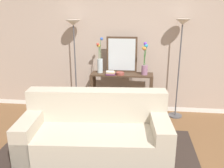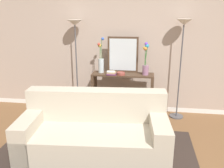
{
  "view_description": "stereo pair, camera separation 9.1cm",
  "coord_description": "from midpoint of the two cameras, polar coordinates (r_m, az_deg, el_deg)",
  "views": [
    {
      "loc": [
        0.24,
        -2.49,
        1.99
      ],
      "look_at": [
        -0.21,
        1.18,
        0.86
      ],
      "focal_mm": 38.91,
      "sensor_mm": 36.0,
      "label": 1
    },
    {
      "loc": [
        0.33,
        -2.47,
        1.99
      ],
      "look_at": [
        -0.21,
        1.18,
        0.86
      ],
      "focal_mm": 38.91,
      "sensor_mm": 36.0,
      "label": 2
    }
  ],
  "objects": [
    {
      "name": "back_wall",
      "position": [
        4.82,
        5.01,
        9.52
      ],
      "size": [
        12.0,
        0.15,
        2.73
      ],
      "color": "white",
      "rests_on": "ground"
    },
    {
      "name": "area_rug",
      "position": [
        3.53,
        -3.72,
        -17.18
      ],
      "size": [
        2.86,
        1.97,
        0.01
      ],
      "color": "#332823",
      "rests_on": "ground"
    },
    {
      "name": "couch",
      "position": [
        3.51,
        -3.34,
        -11.57
      ],
      "size": [
        2.09,
        1.07,
        0.88
      ],
      "color": "#BCB29E",
      "rests_on": "ground"
    },
    {
      "name": "console_table",
      "position": [
        4.61,
        3.07,
        -0.94
      ],
      "size": [
        1.15,
        0.32,
        0.85
      ],
      "color": "#473323",
      "rests_on": "ground"
    },
    {
      "name": "floor_lamp_left",
      "position": [
        4.68,
        -8.02,
        9.98
      ],
      "size": [
        0.28,
        0.28,
        1.81
      ],
      "color": "#4C4C51",
      "rests_on": "ground"
    },
    {
      "name": "floor_lamp_right",
      "position": [
        4.54,
        16.8,
        9.47
      ],
      "size": [
        0.28,
        0.28,
        1.84
      ],
      "color": "#4C4C51",
      "rests_on": "ground"
    },
    {
      "name": "wall_mirror",
      "position": [
        4.58,
        3.13,
        6.89
      ],
      "size": [
        0.57,
        0.02,
        0.67
      ],
      "color": "#473323",
      "rests_on": "console_table"
    },
    {
      "name": "vase_tall_flowers",
      "position": [
        4.57,
        -2.05,
        5.29
      ],
      "size": [
        0.13,
        0.11,
        0.66
      ],
      "color": "silver",
      "rests_on": "console_table"
    },
    {
      "name": "vase_short_flowers",
      "position": [
        4.44,
        8.5,
        4.95
      ],
      "size": [
        0.12,
        0.14,
        0.59
      ],
      "color": "gray",
      "rests_on": "console_table"
    },
    {
      "name": "fruit_bowl",
      "position": [
        4.43,
        2.71,
        2.49
      ],
      "size": [
        0.15,
        0.15,
        0.05
      ],
      "color": "brown",
      "rests_on": "console_table"
    },
    {
      "name": "book_stack",
      "position": [
        4.45,
        0.45,
        2.6
      ],
      "size": [
        0.18,
        0.15,
        0.06
      ],
      "color": "#6B3360",
      "rests_on": "console_table"
    },
    {
      "name": "book_row_under_console",
      "position": [
        4.82,
        -0.55,
        -6.53
      ],
      "size": [
        0.38,
        0.18,
        0.13
      ],
      "color": "slate",
      "rests_on": "ground"
    }
  ]
}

